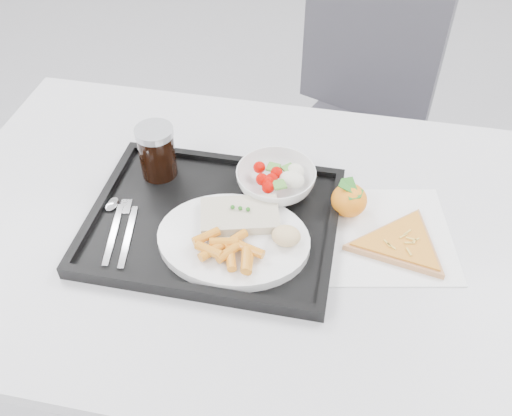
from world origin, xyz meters
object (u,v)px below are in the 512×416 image
(chair, at_px, (360,114))
(tray, at_px, (214,222))
(cola_glass, at_px, (157,151))
(dinner_plate, at_px, (233,240))
(salad_bowl, at_px, (276,180))
(pizza_slice, at_px, (402,244))
(table, at_px, (247,248))
(tangerine, at_px, (349,200))

(chair, distance_m, tray, 0.79)
(chair, xyz_separation_m, cola_glass, (-0.39, -0.61, 0.28))
(dinner_plate, height_order, salad_bowl, salad_bowl)
(salad_bowl, bearing_deg, cola_glass, 179.25)
(pizza_slice, bearing_deg, table, 179.70)
(chair, height_order, tray, chair)
(cola_glass, height_order, pizza_slice, cola_glass)
(table, xyz_separation_m, tangerine, (0.18, 0.07, 0.10))
(chair, relative_size, tray, 2.07)
(tangerine, bearing_deg, salad_bowl, 170.61)
(chair, distance_m, cola_glass, 0.78)
(table, xyz_separation_m, cola_glass, (-0.20, 0.09, 0.14))
(table, relative_size, pizza_slice, 4.58)
(table, bearing_deg, salad_bowl, 66.68)
(chair, bearing_deg, tangerine, -90.68)
(dinner_plate, bearing_deg, table, 81.11)
(dinner_plate, relative_size, cola_glass, 2.50)
(tray, bearing_deg, chair, 71.04)
(table, height_order, cola_glass, cola_glass)
(cola_glass, bearing_deg, dinner_plate, -39.77)
(table, xyz_separation_m, chair, (0.19, 0.71, -0.15))
(dinner_plate, distance_m, pizza_slice, 0.30)
(tray, bearing_deg, tangerine, 18.28)
(chair, bearing_deg, salad_bowl, -103.62)
(tray, distance_m, cola_glass, 0.18)
(table, relative_size, cola_glass, 11.11)
(cola_glass, bearing_deg, tangerine, -4.03)
(cola_glass, bearing_deg, chair, 57.93)
(dinner_plate, bearing_deg, chair, 75.58)
(tray, bearing_deg, dinner_plate, -45.22)
(tray, bearing_deg, table, 12.73)
(dinner_plate, height_order, pizza_slice, dinner_plate)
(table, bearing_deg, tray, -167.27)
(tray, relative_size, tangerine, 6.56)
(salad_bowl, bearing_deg, table, -113.32)
(table, xyz_separation_m, pizza_slice, (0.28, -0.00, 0.08))
(cola_glass, distance_m, pizza_slice, 0.49)
(table, distance_m, tray, 0.10)
(dinner_plate, bearing_deg, tangerine, 34.15)
(tangerine, relative_size, pizza_slice, 0.26)
(table, bearing_deg, tangerine, 20.04)
(table, height_order, salad_bowl, salad_bowl)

